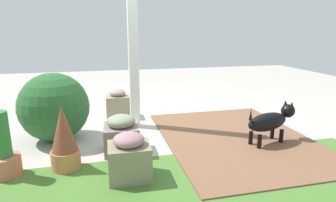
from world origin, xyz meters
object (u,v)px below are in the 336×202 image
object	(u,v)px
stone_planter_mid	(122,135)
terracotta_pot_broad	(60,99)
stone_planter_nearest	(118,104)
terracotta_pot_tall	(4,153)
round_shrub	(54,107)
dog	(271,121)
terracotta_pot_spiky	(64,139)
porch_pillar	(133,39)
stone_planter_far	(129,157)

from	to	relation	value
stone_planter_mid	terracotta_pot_broad	distance (m)	1.89
stone_planter_nearest	terracotta_pot_tall	distance (m)	2.03
round_shrub	dog	distance (m)	2.66
stone_planter_mid	terracotta_pot_spiky	bearing A→B (deg)	25.99
porch_pillar	stone_planter_mid	bearing A→B (deg)	73.23
stone_planter_mid	dog	distance (m)	1.78
stone_planter_nearest	terracotta_pot_broad	xyz separation A→B (m)	(0.90, -0.32, 0.06)
porch_pillar	terracotta_pot_broad	size ratio (longest dim) A/B	5.44
terracotta_pot_tall	dog	xyz separation A→B (m)	(-2.89, -0.11, 0.07)
stone_planter_mid	stone_planter_far	xyz separation A→B (m)	(-0.02, 0.62, 0.00)
terracotta_pot_broad	stone_planter_nearest	bearing A→B (deg)	160.33
stone_planter_nearest	terracotta_pot_spiky	xyz separation A→B (m)	(0.63, 1.64, 0.11)
stone_planter_nearest	round_shrub	size ratio (longest dim) A/B	0.53
terracotta_pot_spiky	terracotta_pot_tall	bearing A→B (deg)	1.82
stone_planter_mid	stone_planter_far	world-z (taller)	stone_planter_far
round_shrub	terracotta_pot_tall	xyz separation A→B (m)	(0.35, 0.87, -0.20)
terracotta_pot_tall	terracotta_pot_broad	distance (m)	2.00
stone_planter_nearest	round_shrub	xyz separation A→B (m)	(0.82, 0.80, 0.22)
stone_planter_far	round_shrub	size ratio (longest dim) A/B	0.52
porch_pillar	stone_planter_nearest	distance (m)	1.16
dog	terracotta_pot_spiky	bearing A→B (deg)	2.37
porch_pillar	stone_planter_mid	xyz separation A→B (m)	(0.26, 0.86, -1.03)
stone_planter_nearest	terracotta_pot_spiky	distance (m)	1.76
terracotta_pot_tall	porch_pillar	bearing A→B (deg)	-140.06
terracotta_pot_spiky	stone_planter_mid	bearing A→B (deg)	-154.01
stone_planter_mid	stone_planter_nearest	bearing A→B (deg)	-92.03
terracotta_pot_broad	dog	size ratio (longest dim) A/B	0.62
terracotta_pot_spiky	round_shrub	bearing A→B (deg)	-76.82
dog	porch_pillar	bearing A→B (deg)	-34.64
round_shrub	terracotta_pot_tall	distance (m)	0.95
porch_pillar	terracotta_pot_tall	distance (m)	2.06
stone_planter_mid	dog	bearing A→B (deg)	174.04
porch_pillar	stone_planter_far	size ratio (longest dim) A/B	5.52
porch_pillar	dog	size ratio (longest dim) A/B	3.37
terracotta_pot_broad	dog	distance (m)	3.22
terracotta_pot_tall	terracotta_pot_broad	world-z (taller)	terracotta_pot_tall
terracotta_pot_broad	terracotta_pot_spiky	world-z (taller)	terracotta_pot_spiky
terracotta_pot_tall	terracotta_pot_spiky	bearing A→B (deg)	-178.18
porch_pillar	round_shrub	bearing A→B (deg)	15.73
stone_planter_far	dog	size ratio (longest dim) A/B	0.61
porch_pillar	stone_planter_nearest	bearing A→B (deg)	-67.39
stone_planter_nearest	stone_planter_mid	xyz separation A→B (m)	(0.05, 1.36, -0.00)
stone_planter_far	dog	xyz separation A→B (m)	(-1.74, -0.43, 0.08)
stone_planter_mid	terracotta_pot_spiky	size ratio (longest dim) A/B	0.67
stone_planter_far	round_shrub	world-z (taller)	round_shrub
stone_planter_far	terracotta_pot_tall	world-z (taller)	terracotta_pot_tall
round_shrub	terracotta_pot_spiky	xyz separation A→B (m)	(-0.20, 0.85, -0.11)
porch_pillar	stone_planter_far	world-z (taller)	porch_pillar
stone_planter_mid	terracotta_pot_tall	xyz separation A→B (m)	(1.12, 0.30, 0.02)
terracotta_pot_broad	terracotta_pot_spiky	xyz separation A→B (m)	(-0.27, 1.97, 0.04)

